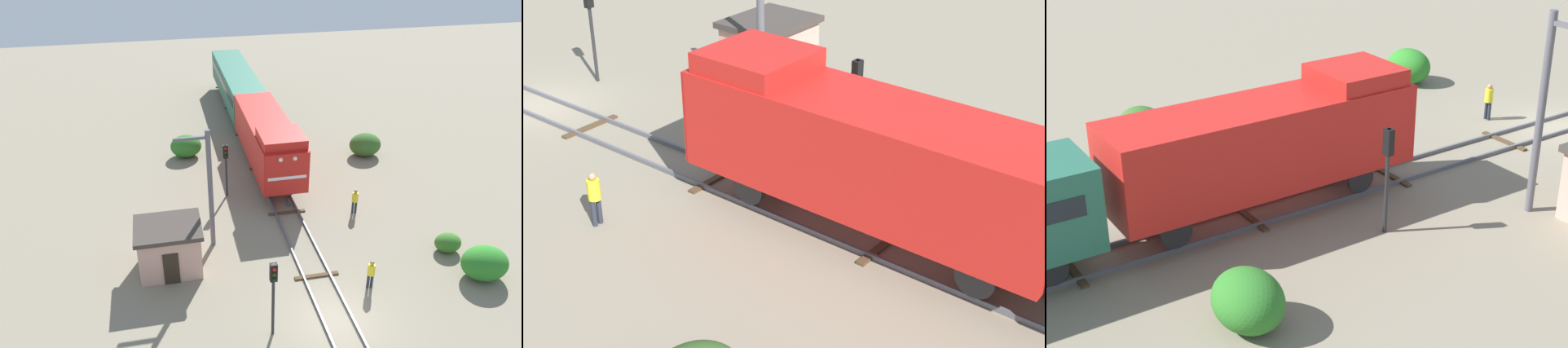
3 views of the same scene
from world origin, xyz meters
TOP-DOWN VIEW (x-y plane):
  - ground_plane at (0.00, 0.00)m, footprint 113.64×113.64m
  - railway_track at (0.00, -0.00)m, footprint 2.40×75.76m
  - locomotive at (0.00, 14.94)m, footprint 2.90×11.60m
  - traffic_signal_near at (-3.20, -0.28)m, footprint 0.32×0.34m
  - traffic_signal_mid at (-3.40, 12.43)m, footprint 0.32×0.34m
  - worker_by_signal at (4.20, 8.63)m, footprint 0.38×0.38m
  - catenary_mast at (-5.07, 7.16)m, footprint 1.94×0.28m
  - relay_hut at (-7.50, 5.49)m, footprint 3.50×2.90m

SIDE VIEW (x-z plane):
  - ground_plane at x=0.00m, z-range 0.00..0.00m
  - railway_track at x=0.00m, z-range -0.01..0.15m
  - worker_by_signal at x=4.20m, z-range 0.15..1.85m
  - relay_hut at x=-7.50m, z-range 0.02..2.76m
  - traffic_signal_mid at x=-3.40m, z-range 0.75..4.50m
  - locomotive at x=0.00m, z-range 0.47..5.07m
  - traffic_signal_near at x=-3.20m, z-range 0.79..4.82m
  - catenary_mast at x=-5.07m, z-range 0.24..7.45m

